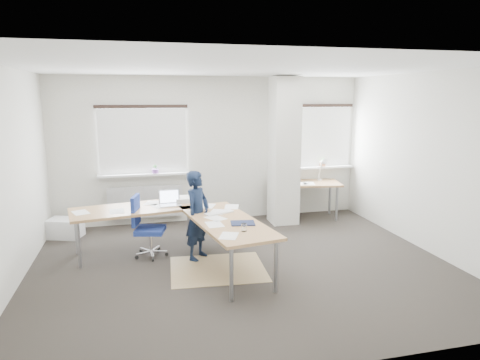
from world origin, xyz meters
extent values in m
plane|color=#282420|center=(0.00, 0.00, 0.00)|extent=(6.00, 6.00, 0.00)
cube|color=beige|center=(0.00, 2.50, 1.40)|extent=(6.00, 0.04, 2.80)
cube|color=beige|center=(0.00, -2.50, 1.40)|extent=(6.00, 0.04, 2.80)
cube|color=beige|center=(-3.00, 0.00, 1.40)|extent=(0.04, 5.00, 2.80)
cube|color=beige|center=(3.00, 0.00, 1.40)|extent=(0.04, 5.00, 2.80)
cube|color=white|center=(0.00, 0.00, 2.80)|extent=(6.00, 5.00, 0.04)
cube|color=beige|center=(1.30, 1.95, 1.39)|extent=(0.50, 0.50, 2.78)
cube|color=white|center=(-1.30, 2.47, 1.60)|extent=(1.60, 0.04, 1.20)
cube|color=white|center=(-1.30, 2.43, 1.60)|extent=(1.60, 0.02, 1.20)
cube|color=white|center=(-1.30, 2.40, 0.98)|extent=(1.70, 0.20, 0.04)
cube|color=white|center=(2.30, 2.47, 1.60)|extent=(1.20, 0.04, 1.20)
cube|color=white|center=(2.30, 2.43, 1.60)|extent=(1.20, 0.02, 1.20)
cube|color=white|center=(2.30, 2.40, 0.98)|extent=(1.30, 0.20, 0.04)
cube|color=silver|center=(-1.30, 2.42, 0.45)|extent=(1.40, 0.10, 0.60)
cylinder|color=#74408D|center=(-1.10, 2.38, 1.04)|extent=(0.12, 0.12, 0.08)
imported|color=#285E25|center=(-1.10, 2.38, 1.08)|extent=(0.09, 0.06, 0.17)
cylinder|color=#9F623D|center=(2.30, 2.38, 1.04)|extent=(0.12, 0.12, 0.08)
imported|color=#285E25|center=(2.30, 2.38, 1.08)|extent=(0.09, 0.07, 0.17)
cube|color=#9A8054|center=(-0.37, -0.04, 0.00)|extent=(1.41, 1.22, 0.01)
cube|color=white|center=(-2.70, 1.98, 0.17)|extent=(0.65, 0.55, 0.33)
cube|color=#A07745|center=(-1.45, 0.92, 0.71)|extent=(2.11, 1.14, 0.04)
cube|color=#A07745|center=(-0.26, -0.09, 0.71)|extent=(1.14, 2.11, 0.04)
cylinder|color=gray|center=(-2.28, 0.47, 0.34)|extent=(0.05, 0.05, 0.69)
cylinder|color=gray|center=(-2.39, 1.06, 0.34)|extent=(0.05, 0.05, 0.69)
cylinder|color=gray|center=(-0.62, 1.37, 0.34)|extent=(0.05, 0.05, 0.69)
cylinder|color=gray|center=(-0.40, -1.03, 0.34)|extent=(0.05, 0.05, 0.69)
cylinder|color=gray|center=(0.19, -0.92, 0.34)|extent=(0.05, 0.05, 0.69)
cylinder|color=gray|center=(-0.12, 0.85, 0.34)|extent=(0.05, 0.05, 0.69)
cube|color=#B7B7BC|center=(-0.95, 0.93, 0.74)|extent=(0.34, 0.25, 0.01)
cube|color=#B7B7BC|center=(-0.95, 1.05, 0.85)|extent=(0.33, 0.06, 0.22)
cube|color=silver|center=(-0.95, 1.05, 0.85)|extent=(0.29, 0.04, 0.19)
cube|color=white|center=(-0.29, 0.29, 0.74)|extent=(0.46, 0.29, 0.02)
cube|color=#151D3A|center=(-0.07, -0.29, 0.74)|extent=(0.35, 0.29, 0.01)
cube|color=silver|center=(-0.61, 1.14, 0.77)|extent=(0.47, 0.35, 0.07)
imported|color=white|center=(-0.57, 0.41, 0.76)|extent=(0.08, 0.08, 0.07)
cylinder|color=silver|center=(-0.14, -0.62, 0.78)|extent=(0.07, 0.07, 0.10)
cube|color=#A07745|center=(1.82, 2.15, 0.71)|extent=(1.50, 0.93, 0.04)
cylinder|color=gray|center=(1.18, 2.01, 0.34)|extent=(0.05, 0.05, 0.69)
cylinder|color=gray|center=(2.37, 1.80, 0.34)|extent=(0.05, 0.05, 0.69)
cylinder|color=gray|center=(1.27, 2.50, 0.34)|extent=(0.05, 0.05, 0.69)
cylinder|color=gray|center=(2.45, 2.29, 0.34)|extent=(0.05, 0.05, 0.69)
cube|color=#B7B7BC|center=(1.57, 2.23, 0.74)|extent=(0.36, 0.27, 0.01)
cube|color=#B7B7BC|center=(1.59, 2.34, 0.85)|extent=(0.33, 0.08, 0.22)
cube|color=silver|center=(1.59, 2.34, 0.85)|extent=(0.29, 0.06, 0.19)
cylinder|color=silver|center=(2.20, 2.27, 0.74)|extent=(0.10, 0.10, 0.02)
cylinder|color=silver|center=(2.20, 2.27, 0.93)|extent=(0.02, 0.16, 0.38)
cylinder|color=silver|center=(2.20, 2.15, 1.15)|extent=(0.02, 0.29, 0.13)
cone|color=silver|center=(2.20, 2.01, 1.13)|extent=(0.14, 0.16, 0.17)
cube|color=navy|center=(-1.28, 0.70, 0.42)|extent=(0.51, 0.51, 0.07)
cube|color=navy|center=(-1.48, 0.76, 0.73)|extent=(0.14, 0.37, 0.46)
cylinder|color=silver|center=(-1.28, 0.70, 0.25)|extent=(0.05, 0.05, 0.31)
cylinder|color=black|center=(-1.05, 0.65, 0.03)|extent=(0.06, 0.04, 0.05)
cylinder|color=black|center=(-1.15, 0.90, 0.03)|extent=(0.05, 0.06, 0.05)
cylinder|color=black|center=(-1.43, 0.89, 0.03)|extent=(0.06, 0.06, 0.05)
cylinder|color=black|center=(-1.50, 0.62, 0.03)|extent=(0.06, 0.05, 0.05)
cylinder|color=black|center=(-1.26, 0.47, 0.03)|extent=(0.03, 0.06, 0.05)
imported|color=black|center=(-0.58, 0.45, 0.67)|extent=(0.56, 0.59, 1.35)
camera|label=1|loc=(-1.43, -5.69, 2.43)|focal=32.00mm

